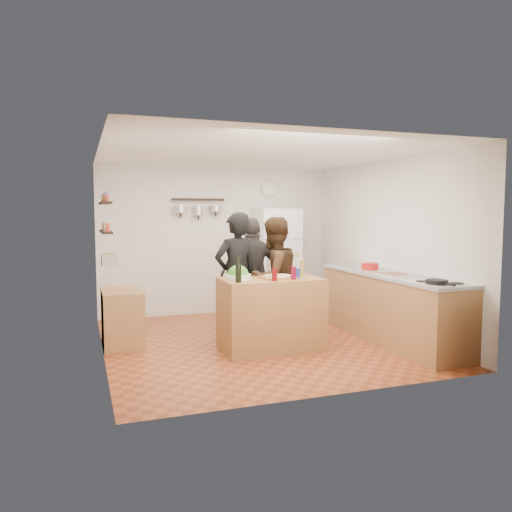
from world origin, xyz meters
name	(u,v)px	position (x,y,z in m)	size (l,w,h in m)	color
room_shell	(249,247)	(0.00, 0.39, 1.25)	(4.20, 4.20, 4.20)	brown
prep_island	(271,314)	(0.02, -0.41, 0.46)	(1.25, 0.72, 0.91)	#956236
pizza_board	(278,277)	(0.10, -0.43, 0.92)	(0.42, 0.34, 0.02)	#945A35
pizza	(278,276)	(0.10, -0.43, 0.94)	(0.34, 0.34, 0.02)	beige
salad_bowl	(238,277)	(-0.40, -0.36, 0.94)	(0.32, 0.32, 0.06)	white
wine_bottle	(238,273)	(-0.48, -0.63, 1.02)	(0.07, 0.07, 0.22)	black
wine_glass_near	(274,275)	(-0.03, -0.65, 0.99)	(0.06, 0.06, 0.16)	#5D070A
wine_glass_far	(294,273)	(0.24, -0.61, 0.99)	(0.07, 0.07, 0.16)	maroon
pepper_mill	(302,269)	(0.47, -0.36, 1.00)	(0.06, 0.06, 0.19)	olive
salt_canister	(297,273)	(0.32, -0.53, 0.97)	(0.08, 0.08, 0.12)	navy
person_left	(236,277)	(-0.27, 0.14, 0.87)	(0.64, 0.42, 1.74)	black
person_center	(273,279)	(0.23, 0.03, 0.84)	(0.81, 0.63, 1.67)	black
person_back	(253,275)	(0.13, 0.57, 0.83)	(0.97, 0.41, 1.66)	#2D2A28
counter_run	(391,308)	(1.70, -0.55, 0.45)	(0.63, 2.63, 0.90)	#9E7042
stove_top	(439,284)	(1.70, -1.50, 0.91)	(0.60, 0.62, 0.02)	white
skillet	(437,282)	(1.60, -1.58, 0.94)	(0.25, 0.25, 0.05)	black
sink	(358,267)	(1.70, 0.30, 0.92)	(0.50, 0.80, 0.03)	silver
cutting_board	(394,275)	(1.70, -0.60, 0.91)	(0.30, 0.40, 0.02)	brown
red_bowl	(370,266)	(1.65, -0.10, 0.97)	(0.24, 0.24, 0.10)	red
fridge	(276,261)	(0.95, 1.75, 0.90)	(0.70, 0.68, 1.80)	white
wall_clock	(269,189)	(0.95, 2.08, 2.15)	(0.30, 0.30, 0.03)	silver
spice_shelf_lower	(106,232)	(-1.93, 0.20, 1.50)	(0.12, 1.00, 0.03)	black
spice_shelf_upper	(105,203)	(-1.93, 0.20, 1.85)	(0.12, 1.00, 0.03)	black
produce_basket	(109,260)	(-1.90, 0.20, 1.15)	(0.18, 0.35, 0.14)	silver
side_table	(122,318)	(-1.74, 0.42, 0.36)	(0.50, 0.80, 0.73)	#9E7242
pot_rack	(198,200)	(-0.35, 2.00, 1.95)	(0.90, 0.04, 0.04)	black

